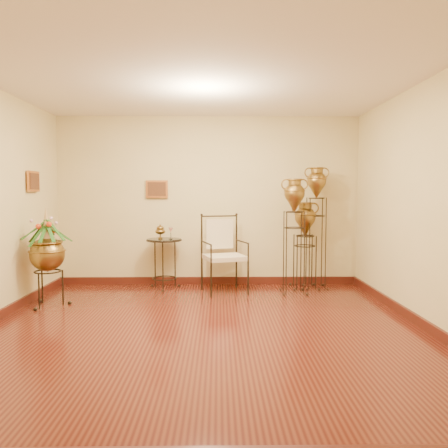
{
  "coord_description": "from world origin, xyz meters",
  "views": [
    {
      "loc": [
        0.17,
        -4.81,
        1.53
      ],
      "look_at": [
        0.25,
        1.3,
        1.1
      ],
      "focal_mm": 35.0,
      "sensor_mm": 36.0,
      "label": 1
    }
  ],
  "objects_px": {
    "amphora_mid": "(294,235)",
    "side_table": "(164,263)",
    "amphora_tall": "(316,226)",
    "armchair": "(224,254)",
    "planter_urn": "(47,250)"
  },
  "relations": [
    {
      "from": "amphora_mid",
      "to": "side_table",
      "type": "height_order",
      "value": "amphora_mid"
    },
    {
      "from": "amphora_tall",
      "to": "amphora_mid",
      "type": "xyz_separation_m",
      "value": [
        -0.42,
        -0.36,
        -0.11
      ]
    },
    {
      "from": "amphora_tall",
      "to": "armchair",
      "type": "relative_size",
      "value": 1.65
    },
    {
      "from": "planter_urn",
      "to": "amphora_mid",
      "type": "bearing_deg",
      "value": 11.55
    },
    {
      "from": "amphora_tall",
      "to": "side_table",
      "type": "xyz_separation_m",
      "value": [
        -2.44,
        0.0,
        -0.58
      ]
    },
    {
      "from": "planter_urn",
      "to": "armchair",
      "type": "xyz_separation_m",
      "value": [
        2.41,
        0.77,
        -0.17
      ]
    },
    {
      "from": "amphora_mid",
      "to": "side_table",
      "type": "bearing_deg",
      "value": 170.01
    },
    {
      "from": "planter_urn",
      "to": "armchair",
      "type": "relative_size",
      "value": 1.15
    },
    {
      "from": "amphora_mid",
      "to": "planter_urn",
      "type": "relative_size",
      "value": 1.29
    },
    {
      "from": "amphora_tall",
      "to": "planter_urn",
      "type": "distance_m",
      "value": 4.04
    },
    {
      "from": "planter_urn",
      "to": "amphora_tall",
      "type": "bearing_deg",
      "value": 15.32
    },
    {
      "from": "side_table",
      "to": "amphora_mid",
      "type": "bearing_deg",
      "value": -9.99
    },
    {
      "from": "armchair",
      "to": "amphora_mid",
      "type": "bearing_deg",
      "value": -20.12
    },
    {
      "from": "amphora_mid",
      "to": "side_table",
      "type": "relative_size",
      "value": 1.75
    },
    {
      "from": "amphora_tall",
      "to": "amphora_mid",
      "type": "distance_m",
      "value": 0.56
    }
  ]
}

